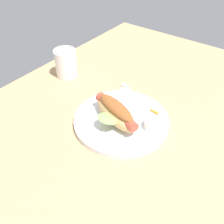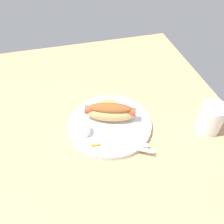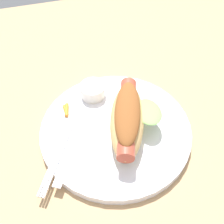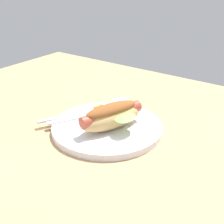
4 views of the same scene
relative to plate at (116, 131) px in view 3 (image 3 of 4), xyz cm
name	(u,v)px [view 3 (image 3 of 4)]	position (x,y,z in cm)	size (l,w,h in cm)	color
ground_plane	(92,132)	(3.86, -2.26, -1.70)	(120.00, 90.00, 1.80)	tan
plate	(116,131)	(0.00, 0.00, 0.00)	(27.01, 27.01, 1.60)	white
hot_dog	(128,118)	(-1.90, 0.62, 4.04)	(11.40, 17.34, 6.15)	tan
sauce_ramekin	(93,90)	(2.04, -9.10, 2.07)	(4.81, 4.81, 2.55)	white
fork	(60,150)	(10.30, 1.87, 1.00)	(9.13, 15.35, 0.40)	silver
knife	(72,146)	(8.12, 1.63, 0.98)	(15.92, 1.40, 0.36)	silver
carrot_garnish	(66,110)	(7.82, -6.30, 1.14)	(1.26, 2.96, 0.72)	orange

